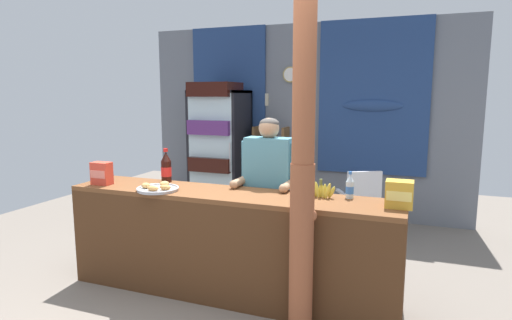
{
  "coord_description": "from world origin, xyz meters",
  "views": [
    {
      "loc": [
        1.6,
        -2.85,
        1.76
      ],
      "look_at": [
        0.2,
        0.81,
        1.15
      ],
      "focal_mm": 29.77,
      "sensor_mm": 36.0,
      "label": 1
    }
  ],
  "objects": [
    {
      "name": "bottle_shelf_rack",
      "position": [
        -0.37,
        2.88,
        0.68
      ],
      "size": [
        0.48,
        0.28,
        1.3
      ],
      "color": "brown",
      "rests_on": "ground"
    },
    {
      "name": "pastry_tray",
      "position": [
        -0.5,
        0.23,
        0.94
      ],
      "size": [
        0.37,
        0.37,
        0.07
      ],
      "color": "#BCBCC1",
      "rests_on": "stall_counter"
    },
    {
      "name": "shopkeeper",
      "position": [
        0.32,
        0.8,
        0.97
      ],
      "size": [
        0.54,
        0.42,
        1.54
      ],
      "color": "#28282D",
      "rests_on": "ground"
    },
    {
      "name": "plastic_lawn_chair",
      "position": [
        0.98,
        2.29,
        0.49
      ],
      "size": [
        0.6,
        0.6,
        0.86
      ],
      "color": "silver",
      "rests_on": "ground"
    },
    {
      "name": "timber_post",
      "position": [
        0.85,
        0.01,
        1.22
      ],
      "size": [
        0.2,
        0.18,
        2.55
      ],
      "color": "#995133",
      "rests_on": "ground"
    },
    {
      "name": "back_wall_curtained",
      "position": [
        0.01,
        3.19,
        1.42
      ],
      "size": [
        4.74,
        0.22,
        2.75
      ],
      "color": "slate",
      "rests_on": "ground"
    },
    {
      "name": "snack_box_crackers",
      "position": [
        -1.13,
        0.26,
        1.03
      ],
      "size": [
        0.18,
        0.11,
        0.21
      ],
      "color": "#E5422D",
      "rests_on": "stall_counter"
    },
    {
      "name": "stall_counter",
      "position": [
        0.11,
        0.27,
        0.57
      ],
      "size": [
        2.92,
        0.55,
        0.92
      ],
      "color": "brown",
      "rests_on": "ground"
    },
    {
      "name": "soda_bottle_cola",
      "position": [
        -0.64,
        0.58,
        1.06
      ],
      "size": [
        0.1,
        0.1,
        0.32
      ],
      "color": "black",
      "rests_on": "stall_counter"
    },
    {
      "name": "snack_box_choco_powder",
      "position": [
        1.49,
        0.39,
        1.02
      ],
      "size": [
        0.2,
        0.15,
        0.2
      ],
      "color": "gold",
      "rests_on": "stall_counter"
    },
    {
      "name": "ground_plane",
      "position": [
        0.0,
        1.26,
        0.0
      ],
      "size": [
        8.18,
        8.18,
        0.0
      ],
      "primitive_type": "plane",
      "color": "slate"
    },
    {
      "name": "soda_bottle_water",
      "position": [
        1.11,
        0.55,
        1.01
      ],
      "size": [
        0.07,
        0.07,
        0.22
      ],
      "color": "silver",
      "rests_on": "stall_counter"
    },
    {
      "name": "drink_fridge",
      "position": [
        -1.1,
        2.68,
        1.06
      ],
      "size": [
        0.75,
        0.75,
        1.92
      ],
      "color": "black",
      "rests_on": "ground"
    },
    {
      "name": "banana_bunch",
      "position": [
        0.88,
        0.48,
        0.98
      ],
      "size": [
        0.26,
        0.06,
        0.16
      ],
      "color": "#DBCC42",
      "rests_on": "stall_counter"
    }
  ]
}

